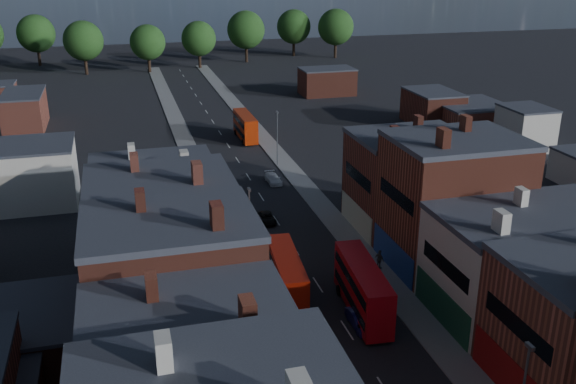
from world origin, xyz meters
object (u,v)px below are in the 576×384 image
bus_1 (363,288)px  car_2 (267,218)px  car_1 (360,320)px  ped_1 (287,334)px  bus_0 (287,276)px  car_3 (273,179)px  bus_2 (245,126)px  ped_3 (379,259)px

bus_1 → car_2: 21.85m
car_1 → ped_1: ped_1 is taller
bus_0 → bus_1: bus_1 is taller
bus_1 → car_1: bearing=-109.9°
car_3 → ped_1: size_ratio=2.65×
car_1 → car_3: bearing=87.3°
bus_0 → bus_1: (5.69, -4.11, 0.17)m
car_2 → bus_0: bearing=-96.8°
bus_0 → car_1: bearing=-47.9°
bus_2 → car_1: bus_2 is taller
car_2 → ped_3: size_ratio=1.95×
ped_3 → bus_2: bearing=-19.0°
car_3 → ped_1: (-8.09, -37.29, 0.30)m
bus_0 → ped_1: bearing=-99.5°
bus_2 → car_3: bus_2 is taller
car_2 → car_3: (3.99, 12.97, 0.08)m
bus_0 → car_3: bearing=83.3°
bus_2 → ped_3: (3.32, -49.50, -1.19)m
bus_2 → ped_1: size_ratio=6.24×
bus_1 → car_3: bus_1 is taller
car_1 → bus_1: bearing=64.8°
bus_1 → car_3: 34.52m
bus_0 → ped_1: bus_0 is taller
ped_1 → ped_3: (12.12, 9.98, 0.19)m
bus_0 → car_1: 7.97m
car_1 → car_2: bearing=95.6°
car_2 → ped_3: 16.44m
bus_2 → ped_1: 60.15m
car_2 → car_3: 13.57m
bus_1 → ped_1: bus_1 is taller
bus_2 → ped_3: bearing=-86.5°
car_1 → car_3: 36.62m
bus_2 → bus_1: bearing=-91.6°
car_1 → ped_1: bearing=-173.9°
ped_1 → car_2: bearing=-80.5°
ped_1 → car_3: bearing=-83.1°
bus_0 → ped_1: size_ratio=6.33×
bus_2 → car_2: size_ratio=2.58×
ped_1 → ped_3: bearing=-121.4°
bus_0 → bus_1: size_ratio=0.93×
car_2 → car_3: size_ratio=0.91×
car_3 → bus_0: bearing=-103.2°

